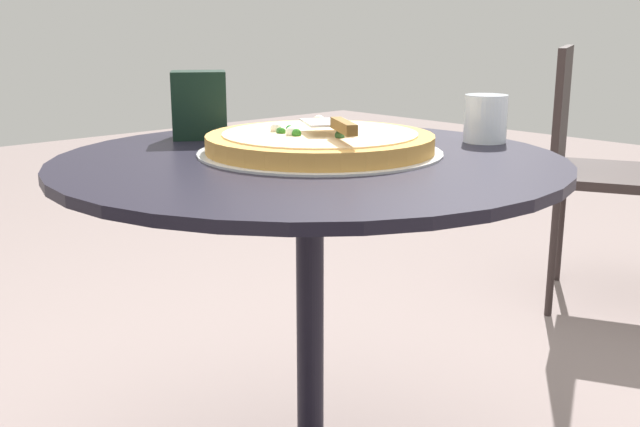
{
  "coord_description": "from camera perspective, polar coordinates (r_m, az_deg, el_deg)",
  "views": [
    {
      "loc": [
        0.85,
        0.95,
        0.93
      ],
      "look_at": [
        -0.04,
        -0.01,
        0.6
      ],
      "focal_mm": 41.9,
      "sensor_mm": 36.0,
      "label": 1
    }
  ],
  "objects": [
    {
      "name": "patio_table",
      "position": [
        1.34,
        -0.78,
        -4.12
      ],
      "size": [
        0.88,
        0.88,
        0.71
      ],
      "color": "black",
      "rests_on": "ground"
    },
    {
      "name": "drinking_cup",
      "position": [
        1.49,
        12.53,
        7.09
      ],
      "size": [
        0.08,
        0.08,
        0.09
      ],
      "primitive_type": "cylinder",
      "color": "silver",
      "rests_on": "patio_table"
    },
    {
      "name": "pizza_on_tray",
      "position": [
        1.33,
        -0.01,
        5.4
      ],
      "size": [
        0.44,
        0.44,
        0.05
      ],
      "color": "silver",
      "rests_on": "patio_table"
    },
    {
      "name": "napkin_dispenser",
      "position": [
        1.52,
        -9.21,
        8.19
      ],
      "size": [
        0.13,
        0.12,
        0.13
      ],
      "primitive_type": "cube",
      "rotation": [
        0.0,
        0.0,
        2.54
      ],
      "color": "black",
      "rests_on": "patio_table"
    },
    {
      "name": "pizza_server",
      "position": [
        1.26,
        1.25,
        6.82
      ],
      "size": [
        0.15,
        0.21,
        0.02
      ],
      "color": "silver",
      "rests_on": "pizza_on_tray"
    },
    {
      "name": "patio_chair_corner",
      "position": [
        2.65,
        20.49,
        4.14
      ],
      "size": [
        0.59,
        0.59,
        0.86
      ],
      "color": "#2D2322",
      "rests_on": "ground"
    }
  ]
}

